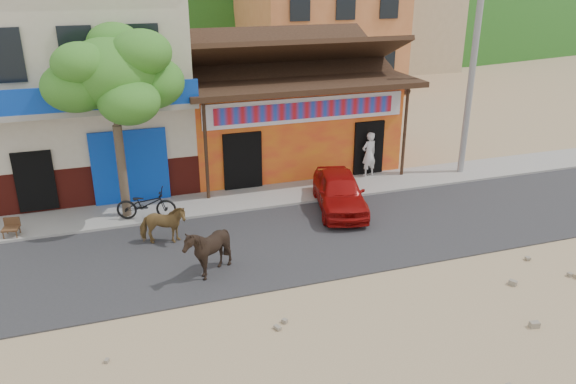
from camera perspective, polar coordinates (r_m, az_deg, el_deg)
name	(u,v)px	position (r m, az deg, el deg)	size (l,w,h in m)	color
ground	(325,283)	(14.80, 3.73, -9.16)	(120.00, 120.00, 0.00)	#9E825B
road	(293,241)	(16.84, 0.54, -4.97)	(60.00, 5.00, 0.04)	#28282B
sidewalk	(261,197)	(19.86, -2.74, -0.54)	(60.00, 2.00, 0.12)	gray
dance_club	(280,118)	(23.51, -0.78, 7.51)	(8.00, 6.00, 3.60)	orange
cafe_building	(85,89)	(22.10, -19.96, 9.82)	(7.00, 6.00, 7.00)	beige
apartment_rear	(395,3)	(47.66, 10.87, 18.30)	(8.00, 8.00, 10.00)	tan
tree	(117,125)	(18.07, -16.99, 6.49)	(3.00, 3.00, 6.00)	#2D721E
utility_pole	(472,69)	(22.31, 18.23, 11.76)	(0.24, 0.24, 8.00)	gray
cow_tan	(163,225)	(16.79, -12.60, -3.31)	(0.63, 1.39, 1.17)	olive
cow_dark	(208,250)	(14.80, -8.16, -5.88)	(1.19, 1.34, 1.48)	black
red_car	(340,191)	(18.78, 5.26, 0.07)	(1.50, 3.73, 1.27)	#9E0D0B
scooter	(146,204)	(18.41, -14.22, -1.20)	(0.66, 1.89, 1.00)	black
pedestrian	(369,154)	(21.71, 8.23, 3.83)	(0.63, 0.41, 1.73)	silver
cafe_chair_left	(9,221)	(18.64, -26.45, -2.65)	(0.46, 0.46, 0.98)	#52361B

